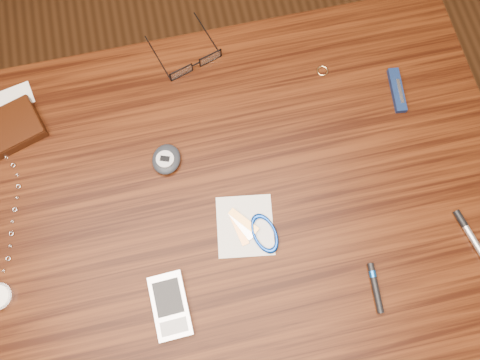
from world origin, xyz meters
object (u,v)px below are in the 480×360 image
Objects in this scene: pedometer at (166,159)px; silver_pen at (474,241)px; desk at (236,211)px; pda_phone at (170,306)px; eyeglasses at (194,63)px; wallet_and_card at (11,127)px; pocket_knife at (397,90)px; notepad_keys at (255,230)px; pocket_watch at (0,289)px.

pedometer is 0.52× the size of silver_pen.
desk is at bearing 156.78° from silver_pen.
eyeglasses is at bearing 74.09° from pda_phone.
pocket_knife is (0.72, -0.08, -0.01)m from wallet_and_card.
eyeglasses is at bearing 96.96° from notepad_keys.
pocket_knife is at bearing 5.59° from pedometer.
silver_pen is (0.41, -0.44, -0.01)m from eyeglasses.
silver_pen is at bearing -26.75° from wallet_and_card.
pedometer is (0.31, 0.17, 0.00)m from pocket_watch.
notepad_keys is (0.40, -0.28, -0.01)m from wallet_and_card.
wallet_and_card is at bearing 144.54° from notepad_keys.
wallet_and_card is at bearing 153.25° from silver_pen.
desk is 3.08× the size of pocket_watch.
wallet_and_card is 0.29m from pedometer.
pocket_watch is 4.51× the size of pedometer.
pocket_knife reaches higher than desk.
pedometer is (-0.09, -0.18, -0.00)m from eyeglasses.
pda_phone is 0.53m from silver_pen.
pedometer is 0.20m from notepad_keys.
silver_pen is at bearing -27.84° from pedometer.
wallet_and_card reaches higher than silver_pen.
wallet_and_card reaches higher than desk.
pda_phone reaches higher than pocket_knife.
wallet_and_card reaches higher than notepad_keys.
pda_phone is at bearing -150.43° from notepad_keys.
eyeglasses is at bearing 159.28° from pocket_knife.
notepad_keys is 0.38m from pocket_knife.
pedometer is 0.79× the size of pocket_knife.
wallet_and_card is 0.29m from pocket_watch.
wallet_and_card is (-0.37, 0.22, 0.11)m from desk.
pedometer is (-0.11, 0.09, 0.11)m from desk.
silver_pen is at bearing -6.69° from pocket_watch.
pda_phone is at bearing -132.49° from desk.
eyeglasses is 1.03× the size of silver_pen.
pocket_knife and silver_pen have the same top height.
pocket_knife is at bearing 15.35° from pocket_watch.
eyeglasses is 1.32× the size of pda_phone.
pocket_watch is at bearing -138.88° from eyeglasses.
pocket_watch reaches higher than desk.
notepad_keys is at bearing -147.89° from pocket_knife.
pocket_watch is (-0.42, -0.07, 0.11)m from desk.
pocket_watch is 0.44m from notepad_keys.
pda_phone is (-0.12, -0.43, -0.00)m from eyeglasses.
desk is 0.30m from eyeglasses.
notepad_keys is 1.33× the size of pocket_knife.
desk is 0.39m from pocket_knife.
desk is at bearing -30.15° from wallet_and_card.
desk is 10.92× the size of pocket_knife.
eyeglasses is at bearing 64.64° from pedometer.
notepad_keys is (0.44, 0.01, -0.00)m from pocket_watch.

